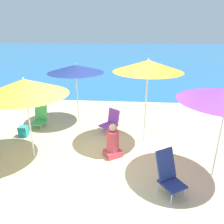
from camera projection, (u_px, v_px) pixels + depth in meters
The scene contains 10 objects.
ground_plane at pixel (102, 162), 5.37m from camera, with size 60.00×60.00×0.00m, color #D1BA89.
sea_water at pixel (126, 53), 28.45m from camera, with size 60.00×40.00×0.01m.
beach_umbrella_orange at pixel (148, 66), 5.60m from camera, with size 1.83×1.83×2.37m.
beach_umbrella_navy at pixel (76, 69), 7.10m from camera, with size 1.85×1.85×2.02m.
beach_umbrella_yellow at pixel (24, 87), 4.97m from camera, with size 2.00×2.00×2.06m.
beach_chair_navy at pixel (169, 173), 4.30m from camera, with size 0.65×0.70×0.86m.
beach_chair_purple at pixel (111, 121), 6.85m from camera, with size 0.67×0.68×0.72m.
beach_chair_green at pixel (40, 116), 7.28m from camera, with size 0.45×0.58×0.79m.
person_seated_near at pixel (113, 143), 5.52m from camera, with size 0.54×0.52×0.90m.
backpack_teal at pixel (23, 132), 6.61m from camera, with size 0.25×0.25×0.33m.
Camera 1 is at (0.62, -4.53, 3.09)m, focal length 35.00 mm.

